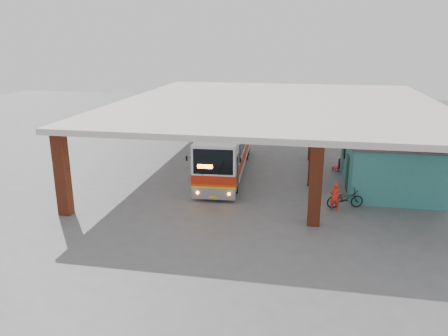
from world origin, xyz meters
The scene contains 8 objects.
ground centered at (0.00, 0.00, 0.00)m, with size 90.00×90.00×0.00m, color #515154.
brick_columns centered at (1.43, 5.00, 2.17)m, with size 20.10×21.60×4.35m.
canopy_roof centered at (0.50, 6.50, 4.50)m, with size 21.00×23.00×0.30m, color beige.
shop_building centered at (7.49, 4.00, 1.56)m, with size 5.20×8.20×3.11m.
coach_bus centered at (-2.70, 4.67, 1.69)m, with size 3.09×11.80×3.40m.
motorcycle centered at (4.67, -0.48, 0.52)m, with size 0.69×1.98×1.04m, color black.
pedestrian centered at (4.09, -0.98, 0.76)m, with size 0.55×0.36×1.52m, color red.
red_chair centered at (4.69, 6.30, 0.41)m, with size 0.57×0.57×0.89m.
Camera 1 is at (2.34, -23.03, 8.74)m, focal length 35.00 mm.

